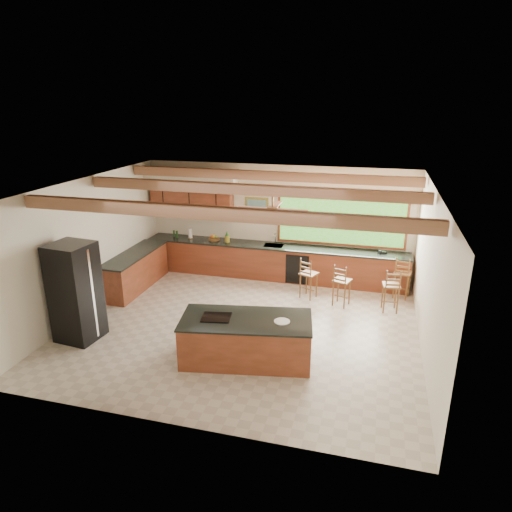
# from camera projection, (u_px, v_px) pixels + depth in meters

# --- Properties ---
(ground) EXTENTS (7.20, 7.20, 0.00)m
(ground) POSITION_uv_depth(u_px,v_px,m) (243.00, 326.00, 9.75)
(ground) COLOR beige
(ground) RESTS_ON ground
(room_shell) EXTENTS (7.27, 6.54, 3.02)m
(room_shell) POSITION_uv_depth(u_px,v_px,m) (243.00, 218.00, 9.66)
(room_shell) COLOR beige
(room_shell) RESTS_ON ground
(counter_run) EXTENTS (7.12, 3.10, 1.24)m
(counter_run) POSITION_uv_depth(u_px,v_px,m) (240.00, 264.00, 12.10)
(counter_run) COLOR brown
(counter_run) RESTS_ON ground
(island) EXTENTS (2.53, 1.51, 0.85)m
(island) POSITION_uv_depth(u_px,v_px,m) (246.00, 339.00, 8.40)
(island) COLOR brown
(island) RESTS_ON ground
(refrigerator) EXTENTS (0.85, 0.83, 2.00)m
(refrigerator) POSITION_uv_depth(u_px,v_px,m) (76.00, 292.00, 8.97)
(refrigerator) COLOR black
(refrigerator) RESTS_ON ground
(bar_stool_a) EXTENTS (0.48, 0.48, 1.03)m
(bar_stool_a) POSITION_uv_depth(u_px,v_px,m) (309.00, 275.00, 10.93)
(bar_stool_a) COLOR brown
(bar_stool_a) RESTS_ON ground
(bar_stool_b) EXTENTS (0.47, 0.47, 1.03)m
(bar_stool_b) POSITION_uv_depth(u_px,v_px,m) (342.00, 282.00, 10.51)
(bar_stool_b) COLOR brown
(bar_stool_b) RESTS_ON ground
(bar_stool_c) EXTENTS (0.42, 0.42, 1.04)m
(bar_stool_c) POSITION_uv_depth(u_px,v_px,m) (391.00, 287.00, 10.22)
(bar_stool_c) COLOR brown
(bar_stool_c) RESTS_ON ground
(bar_stool_d) EXTENTS (0.46, 0.46, 1.06)m
(bar_stool_d) POSITION_uv_depth(u_px,v_px,m) (403.00, 274.00, 10.92)
(bar_stool_d) COLOR brown
(bar_stool_d) RESTS_ON ground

